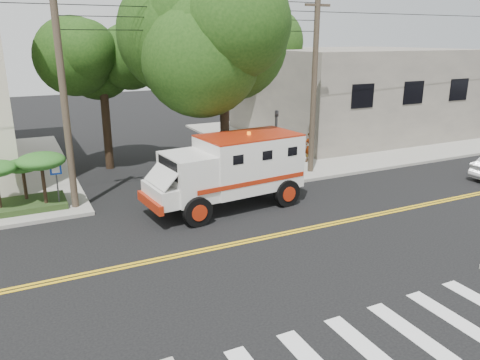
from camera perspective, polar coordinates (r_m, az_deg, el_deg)
ground at (r=16.95m, az=2.68°, el=-7.12°), size 100.00×100.00×0.00m
sidewalk_ne at (r=34.91m, az=11.57°, el=5.34°), size 17.00×17.00×0.15m
building_right at (r=35.76m, az=13.31°, el=10.50°), size 14.00×12.00×6.00m
utility_pole_left at (r=19.77m, az=-20.63°, el=8.90°), size 0.28×0.28×9.00m
utility_pole_right at (r=24.20m, az=9.00°, el=11.05°), size 0.28×0.28×9.00m
tree_main at (r=21.88m, az=-0.56°, el=17.73°), size 6.08×5.70×9.85m
tree_left at (r=25.80m, az=-15.75°, el=13.74°), size 4.48×4.20×7.70m
tree_right at (r=33.57m, az=3.17°, el=15.56°), size 4.80×4.50×8.20m
traffic_signal at (r=22.71m, az=4.40°, el=5.02°), size 0.15×0.18×3.60m
accessibility_sign at (r=20.51m, az=-21.44°, el=0.08°), size 0.45×0.10×2.02m
palm_planter at (r=20.83m, az=-25.01°, el=0.71°), size 3.52×2.63×2.36m
armored_truck at (r=19.50m, az=-1.06°, el=1.53°), size 6.85×3.22×3.03m
pedestrian_a at (r=26.71m, az=8.44°, el=4.00°), size 0.63×0.42×1.69m
pedestrian_b at (r=29.33m, az=10.59°, el=5.21°), size 1.14×1.08×1.85m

